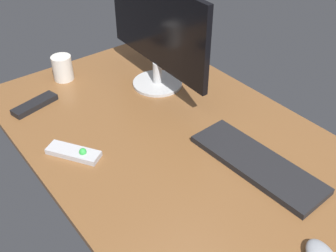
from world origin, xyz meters
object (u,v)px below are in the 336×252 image
object	(u,v)px
media_remote	(74,152)
monitor	(157,32)
keyboard	(257,163)
tv_remote	(35,105)
coffee_mug	(62,68)

from	to	relation	value
media_remote	monitor	bearing A→B (deg)	79.17
keyboard	tv_remote	bearing A→B (deg)	-152.99
monitor	tv_remote	size ratio (longest dim) A/B	3.30
monitor	keyboard	distance (cm)	59.19
monitor	coffee_mug	size ratio (longest dim) A/B	5.71
monitor	keyboard	world-z (taller)	monitor
monitor	tv_remote	bearing A→B (deg)	-106.18
monitor	media_remote	xyz separation A→B (cm)	(17.82, -44.82, -20.81)
monitor	coffee_mug	world-z (taller)	monitor
coffee_mug	tv_remote	bearing A→B (deg)	-55.53
media_remote	coffee_mug	bearing A→B (deg)	124.99
tv_remote	coffee_mug	distance (cm)	21.10
media_remote	coffee_mug	xyz separation A→B (cm)	(-43.80, 18.15, 3.88)
keyboard	tv_remote	xyz separation A→B (cm)	(-69.47, -39.23, 0.04)
keyboard	media_remote	bearing A→B (deg)	-135.33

